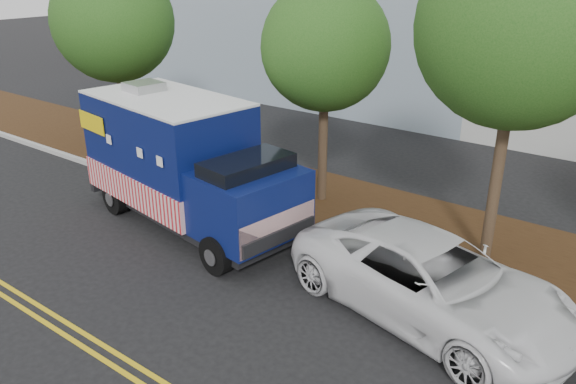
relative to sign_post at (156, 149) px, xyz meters
The scene contains 11 objects.
ground 4.47m from the sign_post, 22.50° to the right, with size 120.00×120.00×0.00m, color black.
curb 4.14m from the sign_post, ahead, with size 120.00×0.18×0.15m, color #9E9E99.
mulch_strip 4.53m from the sign_post, 24.99° to the left, with size 120.00×4.00×0.15m, color black.
centerline_near 7.38m from the sign_post, 56.88° to the right, with size 120.00×0.10×0.01m, color gold.
centerline_far 7.58m from the sign_post, 57.93° to the right, with size 120.00×0.10×0.01m, color gold.
tree_a 5.50m from the sign_post, 154.62° to the left, with size 4.25×4.25×6.79m.
tree_b 6.28m from the sign_post, 20.76° to the left, with size 3.46×3.46×6.27m.
tree_c 10.97m from the sign_post, ahead, with size 4.19×4.19×7.53m.
sign_post is the anchor object (origin of this frame).
food_truck 3.03m from the sign_post, 26.63° to the right, with size 7.12×3.53×3.60m.
white_car 9.98m from the sign_post, ahead, with size 2.73×5.92×1.64m, color silver.
Camera 1 is at (9.33, -9.25, 6.67)m, focal length 35.00 mm.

